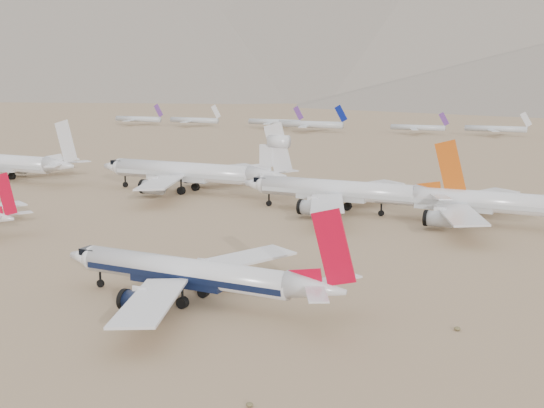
% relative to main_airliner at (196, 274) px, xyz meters
% --- Properties ---
extents(ground, '(7000.00, 7000.00, 0.00)m').
position_rel_main_airliner_xyz_m(ground, '(10.46, 3.83, -4.21)').
color(ground, '#9C7B5B').
rests_on(ground, ground).
extents(main_airliner, '(43.41, 42.40, 15.32)m').
position_rel_main_airliner_xyz_m(main_airliner, '(0.00, 0.00, 0.00)').
color(main_airliner, white).
rests_on(main_airliner, ground).
extents(row2_gold_tail, '(50.23, 49.13, 17.89)m').
position_rel_main_airliner_xyz_m(row2_gold_tail, '(23.99, 72.00, 0.79)').
color(row2_gold_tail, white).
rests_on(row2_gold_tail, ground).
extents(row2_orange_tail, '(51.31, 50.20, 18.30)m').
position_rel_main_airliner_xyz_m(row2_orange_tail, '(-4.54, 71.94, 0.92)').
color(row2_orange_tail, white).
rests_on(row2_orange_tail, ground).
extents(row2_white_trijet, '(57.65, 56.34, 20.43)m').
position_rel_main_airliner_xyz_m(row2_white_trijet, '(-52.70, 80.63, 1.70)').
color(row2_white_trijet, white).
rests_on(row2_white_trijet, ground).
extents(row2_white_twin, '(55.23, 54.04, 19.73)m').
position_rel_main_airliner_xyz_m(row2_white_twin, '(-117.83, 74.04, 1.34)').
color(row2_white_twin, white).
rests_on(row2_white_twin, ground).
extents(desert_scrub, '(261.14, 121.67, 0.63)m').
position_rel_main_airliner_xyz_m(desert_scrub, '(12.72, -25.39, -3.92)').
color(desert_scrub, brown).
rests_on(desert_scrub, ground).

